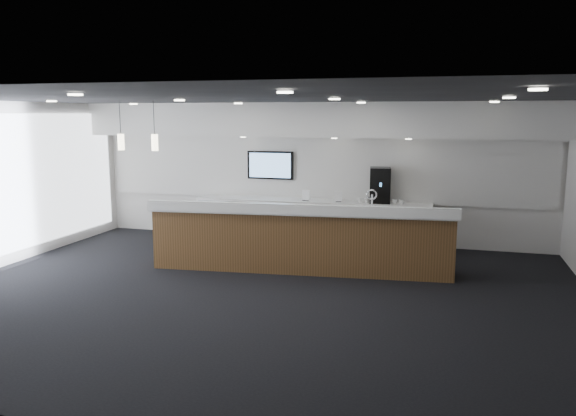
# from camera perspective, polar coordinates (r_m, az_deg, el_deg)

# --- Properties ---
(ground) EXTENTS (10.00, 10.00, 0.00)m
(ground) POSITION_cam_1_polar(r_m,az_deg,el_deg) (8.81, -3.29, -8.76)
(ground) COLOR black
(ground) RESTS_ON ground
(ceiling) EXTENTS (10.00, 8.00, 0.02)m
(ceiling) POSITION_cam_1_polar(r_m,az_deg,el_deg) (8.37, -3.48, 11.13)
(ceiling) COLOR black
(ceiling) RESTS_ON back_wall
(back_wall) EXTENTS (10.00, 0.02, 3.00)m
(back_wall) POSITION_cam_1_polar(r_m,az_deg,el_deg) (12.28, 2.79, 3.59)
(back_wall) COLOR silver
(back_wall) RESTS_ON ground
(soffit_bulkhead) EXTENTS (10.00, 0.90, 0.70)m
(soffit_bulkhead) POSITION_cam_1_polar(r_m,az_deg,el_deg) (11.78, 2.33, 8.95)
(soffit_bulkhead) COLOR silver
(soffit_bulkhead) RESTS_ON back_wall
(alcove_panel) EXTENTS (9.80, 0.06, 1.40)m
(alcove_panel) POSITION_cam_1_polar(r_m,az_deg,el_deg) (12.24, 2.76, 4.04)
(alcove_panel) COLOR silver
(alcove_panel) RESTS_ON back_wall
(back_credenza) EXTENTS (5.06, 0.66, 0.95)m
(back_credenza) POSITION_cam_1_polar(r_m,az_deg,el_deg) (12.08, 2.36, -1.40)
(back_credenza) COLOR #A0A3A8
(back_credenza) RESTS_ON ground
(wall_tv) EXTENTS (1.05, 0.08, 0.62)m
(wall_tv) POSITION_cam_1_polar(r_m,az_deg,el_deg) (12.44, -1.81, 4.37)
(wall_tv) COLOR black
(wall_tv) RESTS_ON back_wall
(pendant_left) EXTENTS (0.12, 0.12, 0.30)m
(pendant_left) POSITION_cam_1_polar(r_m,az_deg,el_deg) (10.13, -14.89, 6.30)
(pendant_left) COLOR beige
(pendant_left) RESTS_ON ceiling
(pendant_right) EXTENTS (0.12, 0.12, 0.30)m
(pendant_right) POSITION_cam_1_polar(r_m,az_deg,el_deg) (10.51, -18.20, 6.25)
(pendant_right) COLOR beige
(pendant_right) RESTS_ON ceiling
(ceiling_can_lights) EXTENTS (7.00, 5.00, 0.02)m
(ceiling_can_lights) POSITION_cam_1_polar(r_m,az_deg,el_deg) (8.37, -3.48, 10.93)
(ceiling_can_lights) COLOR white
(ceiling_can_lights) RESTS_ON ceiling
(service_counter) EXTENTS (5.41, 1.42, 1.49)m
(service_counter) POSITION_cam_1_polar(r_m,az_deg,el_deg) (9.99, 1.29, -3.14)
(service_counter) COLOR #52371B
(service_counter) RESTS_ON ground
(coffee_machine) EXTENTS (0.48, 0.58, 0.73)m
(coffee_machine) POSITION_cam_1_polar(r_m,az_deg,el_deg) (11.76, 9.33, 2.31)
(coffee_machine) COLOR black
(coffee_machine) RESTS_ON back_credenza
(info_sign_left) EXTENTS (0.17, 0.04, 0.23)m
(info_sign_left) POSITION_cam_1_polar(r_m,az_deg,el_deg) (11.91, 1.81, 1.30)
(info_sign_left) COLOR white
(info_sign_left) RESTS_ON back_credenza
(info_sign_right) EXTENTS (0.16, 0.05, 0.22)m
(info_sign_right) POSITION_cam_1_polar(r_m,az_deg,el_deg) (11.79, 5.11, 1.16)
(info_sign_right) COLOR white
(info_sign_right) RESTS_ON back_credenza
(cup_0) EXTENTS (0.11, 0.11, 0.10)m
(cup_0) POSITION_cam_1_polar(r_m,az_deg,el_deg) (11.64, 11.43, 0.60)
(cup_0) COLOR white
(cup_0) RESTS_ON back_credenza
(cup_1) EXTENTS (0.15, 0.15, 0.10)m
(cup_1) POSITION_cam_1_polar(r_m,az_deg,el_deg) (11.65, 10.75, 0.63)
(cup_1) COLOR white
(cup_1) RESTS_ON back_credenza
(cup_2) EXTENTS (0.13, 0.13, 0.10)m
(cup_2) POSITION_cam_1_polar(r_m,az_deg,el_deg) (11.66, 10.06, 0.66)
(cup_2) COLOR white
(cup_2) RESTS_ON back_credenza
(cup_3) EXTENTS (0.14, 0.14, 0.10)m
(cup_3) POSITION_cam_1_polar(r_m,az_deg,el_deg) (11.68, 9.38, 0.69)
(cup_3) COLOR white
(cup_3) RESTS_ON back_credenza
(cup_4) EXTENTS (0.15, 0.15, 0.10)m
(cup_4) POSITION_cam_1_polar(r_m,az_deg,el_deg) (11.69, 8.70, 0.72)
(cup_4) COLOR white
(cup_4) RESTS_ON back_credenza
(cup_5) EXTENTS (0.11, 0.11, 0.10)m
(cup_5) POSITION_cam_1_polar(r_m,az_deg,el_deg) (11.71, 8.02, 0.75)
(cup_5) COLOR white
(cup_5) RESTS_ON back_credenza
(cup_6) EXTENTS (0.15, 0.15, 0.10)m
(cup_6) POSITION_cam_1_polar(r_m,az_deg,el_deg) (11.73, 7.34, 0.78)
(cup_6) COLOR white
(cup_6) RESTS_ON back_credenza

